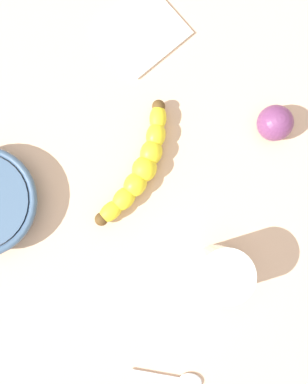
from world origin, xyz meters
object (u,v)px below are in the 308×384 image
plum_fruit (275,123)px  smoothie_glass (222,273)px  teaspoon (186,380)px  banana (140,167)px

plum_fruit → smoothie_glass: bearing=-155.5°
plum_fruit → teaspoon: plum_fruit is taller
smoothie_glass → plum_fruit: size_ratio=1.60×
smoothie_glass → teaspoon: size_ratio=0.92×
plum_fruit → banana: bearing=153.6°
banana → plum_fruit: 22.39cm
banana → teaspoon: banana is taller
banana → teaspoon: bearing=-141.4°
smoothie_glass → teaspoon: 18.30cm
banana → teaspoon: size_ratio=2.14×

